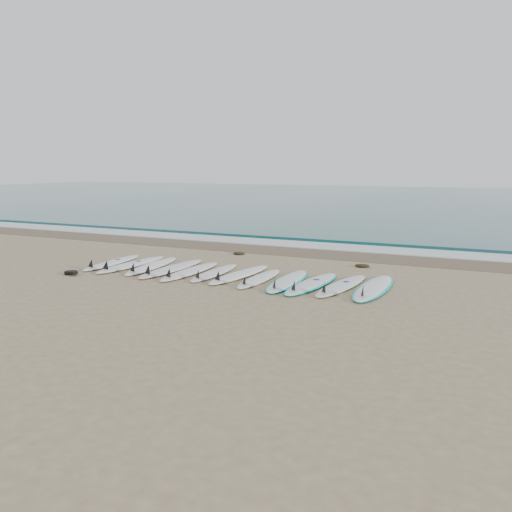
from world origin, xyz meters
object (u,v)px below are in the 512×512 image
at_px(surfboard_6, 238,274).
at_px(surfboard_11, 373,288).
at_px(surfboard_0, 111,262).
at_px(leash_coil, 71,273).

height_order(surfboard_6, surfboard_11, surfboard_11).
distance_m(surfboard_0, leash_coil, 1.48).
distance_m(surfboard_0, surfboard_6, 4.00).
bearing_deg(surfboard_11, surfboard_0, -177.56).
xyz_separation_m(surfboard_0, surfboard_11, (7.37, 0.08, -0.00)).
relative_size(surfboard_6, surfboard_11, 0.96).
bearing_deg(surfboard_0, surfboard_6, -3.30).
bearing_deg(surfboard_0, leash_coil, -95.01).
height_order(surfboard_0, leash_coil, surfboard_0).
height_order(surfboard_0, surfboard_11, surfboard_11).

